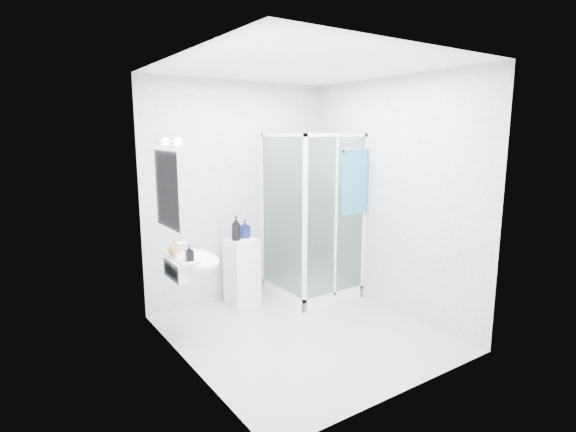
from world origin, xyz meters
TOP-DOWN VIEW (x-y plane):
  - room at (0.00, 0.00)m, footprint 2.40×2.60m
  - shower_enclosure at (0.67, 0.77)m, footprint 0.90×0.95m
  - wall_basin at (-0.99, 0.45)m, footprint 0.46×0.56m
  - mirror at (-1.19, 0.45)m, footprint 0.02×0.60m
  - vanity_lights at (-1.14, 0.45)m, footprint 0.10×0.40m
  - wall_hooks at (-0.25, 1.26)m, footprint 0.23×0.06m
  - storage_cabinet at (-0.13, 1.05)m, footprint 0.35×0.36m
  - hand_towel at (0.98, 0.36)m, footprint 0.35×0.05m
  - shampoo_bottle_a at (-0.20, 1.03)m, footprint 0.12×0.13m
  - shampoo_bottle_b at (-0.06, 1.09)m, footprint 0.10×0.11m
  - soap_dispenser_orange at (-1.11, 0.55)m, footprint 0.14×0.14m
  - soap_dispenser_black at (-1.07, 0.29)m, footprint 0.07×0.07m

SIDE VIEW (x-z plane):
  - storage_cabinet at x=-0.13m, z-range 0.00..0.79m
  - shower_enclosure at x=0.67m, z-range -0.55..1.45m
  - wall_basin at x=-0.99m, z-range 0.62..0.97m
  - shampoo_bottle_b at x=-0.06m, z-range 0.79..1.00m
  - shampoo_bottle_a at x=-0.20m, z-range 0.79..1.07m
  - soap_dispenser_black at x=-1.07m, z-range 0.86..1.01m
  - soap_dispenser_orange at x=-1.11m, z-range 0.86..1.01m
  - room at x=0.00m, z-range 0.00..2.60m
  - hand_towel at x=0.98m, z-range 1.10..1.85m
  - mirror at x=-1.19m, z-range 1.15..1.85m
  - wall_hooks at x=-0.25m, z-range 1.60..1.64m
  - vanity_lights at x=-1.14m, z-range 1.88..1.96m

